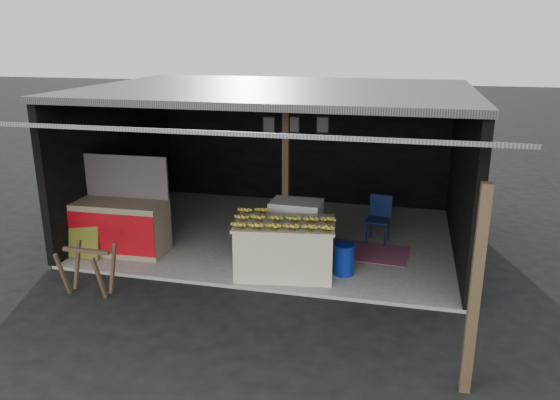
% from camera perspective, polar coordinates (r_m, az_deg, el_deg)
% --- Properties ---
extents(ground, '(80.00, 80.00, 0.00)m').
position_cam_1_polar(ground, '(8.99, -4.04, -9.32)').
color(ground, black).
rests_on(ground, ground).
extents(concrete_slab, '(7.00, 5.00, 0.06)m').
position_cam_1_polar(concrete_slab, '(11.19, -0.22, -3.70)').
color(concrete_slab, gray).
rests_on(concrete_slab, ground).
extents(shophouse, '(7.40, 7.29, 3.02)m').
position_cam_1_polar(shophouse, '(10.94, 0.16, 7.07)').
color(shophouse, black).
rests_on(shophouse, ground).
extents(banana_table, '(1.79, 1.24, 0.92)m').
position_cam_1_polar(banana_table, '(9.22, 0.50, -5.04)').
color(banana_table, beige).
rests_on(banana_table, concrete_slab).
extents(banana_pile, '(1.65, 1.13, 0.18)m').
position_cam_1_polar(banana_pile, '(9.03, 0.51, -1.81)').
color(banana_pile, gold).
rests_on(banana_pile, banana_table).
extents(white_crate, '(0.93, 0.65, 1.01)m').
position_cam_1_polar(white_crate, '(10.05, 1.68, -2.89)').
color(white_crate, white).
rests_on(white_crate, concrete_slab).
extents(neighbor_stall, '(1.74, 0.82, 1.78)m').
position_cam_1_polar(neighbor_stall, '(10.55, -16.38, -2.47)').
color(neighbor_stall, '#998466').
rests_on(neighbor_stall, concrete_slab).
extents(green_signboard, '(0.63, 0.22, 0.93)m').
position_cam_1_polar(green_signboard, '(10.50, -19.92, -3.26)').
color(green_signboard, black).
rests_on(green_signboard, concrete_slab).
extents(sawhorse, '(0.79, 0.69, 0.78)m').
position_cam_1_polar(sawhorse, '(9.12, -19.47, -6.52)').
color(sawhorse, '#4C3B26').
rests_on(sawhorse, ground).
extents(water_barrel, '(0.34, 0.34, 0.50)m').
position_cam_1_polar(water_barrel, '(9.34, 6.69, -6.25)').
color(water_barrel, navy).
rests_on(water_barrel, concrete_slab).
extents(plastic_chair, '(0.49, 0.49, 0.92)m').
position_cam_1_polar(plastic_chair, '(10.82, 10.35, -1.52)').
color(plastic_chair, '#0A183B').
rests_on(plastic_chair, concrete_slab).
extents(magenta_rug, '(1.58, 1.12, 0.01)m').
position_cam_1_polar(magenta_rug, '(10.39, 9.14, -5.37)').
color(magenta_rug, maroon).
rests_on(magenta_rug, concrete_slab).
extents(picture_frames, '(1.62, 0.04, 0.46)m').
position_cam_1_polar(picture_frames, '(13.01, 1.56, 7.88)').
color(picture_frames, black).
rests_on(picture_frames, shophouse).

